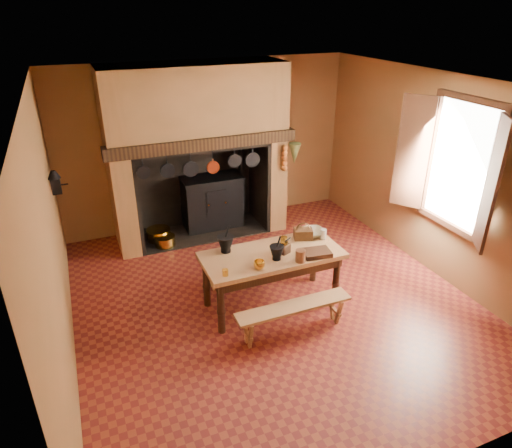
{
  "coord_description": "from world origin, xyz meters",
  "views": [
    {
      "loc": [
        -2.13,
        -4.58,
        3.6
      ],
      "look_at": [
        -0.11,
        0.3,
        1.02
      ],
      "focal_mm": 32.0,
      "sensor_mm": 36.0,
      "label": 1
    }
  ],
  "objects": [
    {
      "name": "stoneware_crock",
      "position": [
        0.19,
        -0.38,
        0.84
      ],
      "size": [
        0.14,
        0.14,
        0.15
      ],
      "primitive_type": "cylinder",
      "rotation": [
        0.0,
        0.0,
        0.17
      ],
      "color": "brown",
      "rests_on": "work_table"
    },
    {
      "name": "coffee_grinder",
      "position": [
        0.1,
        -0.1,
        0.84
      ],
      "size": [
        0.19,
        0.17,
        0.19
      ],
      "rotation": [
        0.0,
        0.0,
        0.42
      ],
      "color": "#321A0F",
      "rests_on": "work_table"
    },
    {
      "name": "chimney_breast",
      "position": [
        -0.3,
        2.31,
        1.81
      ],
      "size": [
        2.95,
        0.96,
        2.8
      ],
      "color": "#996A3D",
      "rests_on": "floor"
    },
    {
      "name": "ceiling",
      "position": [
        0.0,
        0.0,
        2.8
      ],
      "size": [
        5.5,
        5.5,
        0.0
      ],
      "primitive_type": "plane",
      "rotation": [
        3.14,
        0.0,
        0.0
      ],
      "color": "silver",
      "rests_on": "back_wall"
    },
    {
      "name": "hanging_pans",
      "position": [
        -0.34,
        1.81,
        1.36
      ],
      "size": [
        1.92,
        0.29,
        0.27
      ],
      "color": "black",
      "rests_on": "chimney_breast"
    },
    {
      "name": "wall_right",
      "position": [
        2.5,
        0.0,
        1.4
      ],
      "size": [
        0.02,
        5.5,
        2.8
      ],
      "primitive_type": "cube",
      "color": "#996A3D",
      "rests_on": "floor"
    },
    {
      "name": "wall_left",
      "position": [
        -2.5,
        0.0,
        1.4
      ],
      "size": [
        0.02,
        5.5,
        2.8
      ],
      "primitive_type": "cube",
      "color": "#996A3D",
      "rests_on": "floor"
    },
    {
      "name": "wooden_tray",
      "position": [
        0.45,
        -0.31,
        0.8
      ],
      "size": [
        0.37,
        0.29,
        0.06
      ],
      "primitive_type": "cube",
      "rotation": [
        0.0,
        0.0,
        -0.14
      ],
      "color": "#321A0F",
      "rests_on": "work_table"
    },
    {
      "name": "wall_front",
      "position": [
        0.0,
        -2.75,
        1.4
      ],
      "size": [
        5.0,
        0.02,
        2.8
      ],
      "primitive_type": "cube",
      "color": "#996A3D",
      "rests_on": "floor"
    },
    {
      "name": "hearth_pans",
      "position": [
        -1.05,
        2.22,
        0.09
      ],
      "size": [
        0.51,
        0.62,
        0.2
      ],
      "color": "gold",
      "rests_on": "floor"
    },
    {
      "name": "brass_mug_b",
      "position": [
        0.2,
        0.11,
        0.82
      ],
      "size": [
        0.11,
        0.11,
        0.1
      ],
      "primitive_type": "cylinder",
      "rotation": [
        0.0,
        0.0,
        0.26
      ],
      "color": "gold",
      "rests_on": "work_table"
    },
    {
      "name": "glass_jar",
      "position": [
        0.74,
        0.03,
        0.84
      ],
      "size": [
        0.1,
        0.1,
        0.14
      ],
      "primitive_type": "cylinder",
      "rotation": [
        0.0,
        0.0,
        -0.23
      ],
      "color": "beige",
      "rests_on": "work_table"
    },
    {
      "name": "mixing_bowl",
      "position": [
        0.66,
        0.18,
        0.81
      ],
      "size": [
        0.33,
        0.33,
        0.08
      ],
      "primitive_type": "imported",
      "rotation": [
        0.0,
        0.0,
        -0.04
      ],
      "color": "#B2AC89",
      "rests_on": "work_table"
    },
    {
      "name": "floor",
      "position": [
        0.0,
        0.0,
        0.0
      ],
      "size": [
        5.5,
        5.5,
        0.0
      ],
      "primitive_type": "plane",
      "color": "maroon",
      "rests_on": "ground"
    },
    {
      "name": "mortar_large",
      "position": [
        -0.57,
        0.2,
        0.89
      ],
      "size": [
        0.21,
        0.21,
        0.36
      ],
      "rotation": [
        0.0,
        0.0,
        0.07
      ],
      "color": "black",
      "rests_on": "work_table"
    },
    {
      "name": "wall_coffee_mill",
      "position": [
        -2.42,
        1.55,
        1.52
      ],
      "size": [
        0.23,
        0.16,
        0.31
      ],
      "color": "black",
      "rests_on": "wall_left"
    },
    {
      "name": "brass_mug_a",
      "position": [
        -0.76,
        -0.33,
        0.81
      ],
      "size": [
        0.08,
        0.08,
        0.08
      ],
      "primitive_type": "cylinder",
      "rotation": [
        0.0,
        0.0,
        0.18
      ],
      "color": "gold",
      "rests_on": "work_table"
    },
    {
      "name": "back_wall",
      "position": [
        0.0,
        2.75,
        1.4
      ],
      "size": [
        5.0,
        0.02,
        2.8
      ],
      "primitive_type": "cube",
      "color": "#996A3D",
      "rests_on": "floor"
    },
    {
      "name": "work_table",
      "position": [
        -0.05,
        -0.06,
        0.65
      ],
      "size": [
        1.77,
        0.79,
        0.77
      ],
      "color": "tan",
      "rests_on": "floor"
    },
    {
      "name": "window",
      "position": [
        2.35,
        -0.4,
        1.7
      ],
      "size": [
        0.39,
        1.75,
        1.76
      ],
      "color": "white",
      "rests_on": "wall_right"
    },
    {
      "name": "herb_bunch",
      "position": [
        1.18,
        1.79,
        1.38
      ],
      "size": [
        0.2,
        0.2,
        0.35
      ],
      "primitive_type": "cone",
      "rotation": [
        3.14,
        0.0,
        0.0
      ],
      "color": "brown",
      "rests_on": "chimney_breast"
    },
    {
      "name": "bench_back",
      "position": [
        -0.05,
        0.59,
        0.31
      ],
      "size": [
        1.49,
        0.26,
        0.42
      ],
      "color": "tan",
      "rests_on": "floor"
    },
    {
      "name": "brass_cup",
      "position": [
        -0.34,
        -0.34,
        0.82
      ],
      "size": [
        0.16,
        0.16,
        0.1
      ],
      "primitive_type": "imported",
      "rotation": [
        0.0,
        0.0,
        -0.19
      ],
      "color": "gold",
      "rests_on": "work_table"
    },
    {
      "name": "wicker_basket",
      "position": [
        0.5,
        0.15,
        0.84
      ],
      "size": [
        0.29,
        0.25,
        0.23
      ],
      "rotation": [
        0.0,
        0.0,
        -0.35
      ],
      "color": "#482D15",
      "rests_on": "work_table"
    },
    {
      "name": "onion_string",
      "position": [
        1.0,
        1.79,
        1.33
      ],
      "size": [
        0.12,
        0.1,
        0.46
      ],
      "primitive_type": null,
      "color": "#A1611D",
      "rests_on": "chimney_breast"
    },
    {
      "name": "bench_front",
      "position": [
        -0.05,
        -0.7,
        0.3
      ],
      "size": [
        1.43,
        0.25,
        0.4
      ],
      "color": "tan",
      "rests_on": "floor"
    },
    {
      "name": "mortar_small",
      "position": [
        -0.06,
        -0.22,
        0.87
      ],
      "size": [
        0.18,
        0.18,
        0.31
      ],
      "rotation": [
        0.0,
        0.0,
        0.18
      ],
      "color": "black",
      "rests_on": "work_table"
    },
    {
      "name": "iron_range",
      "position": [
        -0.04,
        2.45,
        0.48
      ],
      "size": [
        1.12,
        0.55,
        1.6
      ],
      "color": "black",
      "rests_on": "floor"
    }
  ]
}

